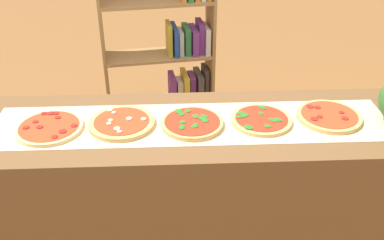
{
  "coord_description": "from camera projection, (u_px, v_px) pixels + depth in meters",
  "views": [
    {
      "loc": [
        -0.08,
        -1.8,
        2.0
      ],
      "look_at": [
        0.0,
        0.0,
        0.92
      ],
      "focal_mm": 40.61,
      "sensor_mm": 36.0,
      "label": 1
    }
  ],
  "objects": [
    {
      "name": "counter",
      "position": [
        192.0,
        194.0,
        2.34
      ],
      "size": [
        2.35,
        0.66,
        0.9
      ],
      "primitive_type": "cube",
      "color": "brown",
      "rests_on": "ground_plane"
    },
    {
      "name": "parchment_paper",
      "position": [
        192.0,
        123.0,
        2.11
      ],
      "size": [
        1.93,
        0.4,
        0.0
      ],
      "primitive_type": "cube",
      "color": "beige",
      "rests_on": "counter"
    },
    {
      "name": "pizza_pepperoni_0",
      "position": [
        49.0,
        128.0,
        2.06
      ],
      "size": [
        0.32,
        0.32,
        0.02
      ],
      "color": "#E5C17F",
      "rests_on": "parchment_paper"
    },
    {
      "name": "pizza_mushroom_1",
      "position": [
        122.0,
        122.0,
        2.1
      ],
      "size": [
        0.32,
        0.32,
        0.03
      ],
      "color": "tan",
      "rests_on": "parchment_paper"
    },
    {
      "name": "pizza_spinach_2",
      "position": [
        192.0,
        123.0,
        2.09
      ],
      "size": [
        0.3,
        0.3,
        0.03
      ],
      "color": "tan",
      "rests_on": "parchment_paper"
    },
    {
      "name": "pizza_spinach_3",
      "position": [
        261.0,
        120.0,
        2.12
      ],
      "size": [
        0.3,
        0.3,
        0.03
      ],
      "color": "tan",
      "rests_on": "parchment_paper"
    },
    {
      "name": "pizza_pepperoni_4",
      "position": [
        329.0,
        116.0,
        2.15
      ],
      "size": [
        0.32,
        0.32,
        0.03
      ],
      "color": "tan",
      "rests_on": "parchment_paper"
    },
    {
      "name": "bookshelf",
      "position": [
        173.0,
        55.0,
        3.17
      ],
      "size": [
        0.82,
        0.39,
        1.58
      ],
      "color": "#A87A47",
      "rests_on": "ground_plane"
    }
  ]
}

